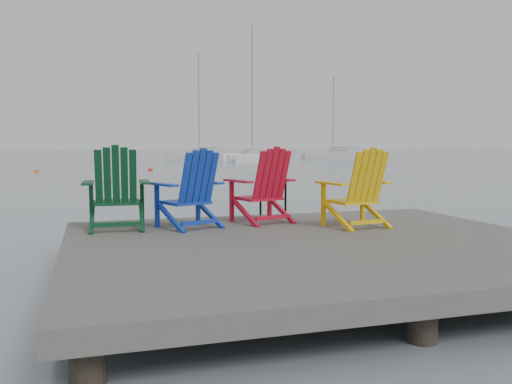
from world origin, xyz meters
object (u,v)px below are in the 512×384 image
object	(u,v)px
chair_red	(264,186)
sailboat_near	(202,157)
handrail	(273,182)
sailboat_far	(336,156)
buoy_b	(37,172)
sailboat_mid	(252,158)
buoy_c	(213,167)
chair_yellow	(358,188)
chair_green	(116,189)
chair_blue	(191,189)
buoy_a	(107,182)
buoy_d	(150,171)

from	to	relation	value
chair_red	sailboat_near	distance (m)	48.93
handrail	sailboat_far	bearing A→B (deg)	63.57
chair_red	buoy_b	world-z (taller)	chair_red
handrail	sailboat_mid	world-z (taller)	sailboat_mid
handrail	buoy_c	distance (m)	31.36
chair_yellow	sailboat_near	xyz separation A→B (m)	(7.59, 48.98, -0.70)
chair_green	chair_blue	size ratio (longest dim) A/B	1.04
chair_blue	buoy_b	world-z (taller)	chair_blue
sailboat_far	chair_yellow	bearing A→B (deg)	-171.17
buoy_a	buoy_d	xyz separation A→B (m)	(2.97, 10.34, 0.00)
chair_yellow	sailboat_near	size ratio (longest dim) A/B	0.10
sailboat_near	buoy_d	world-z (taller)	sailboat_near
sailboat_near	buoy_a	world-z (taller)	sailboat_near
buoy_c	buoy_d	size ratio (longest dim) A/B	1.05
chair_yellow	buoy_d	xyz separation A→B (m)	(0.07, 28.41, -1.05)
buoy_c	buoy_d	world-z (taller)	buoy_c
chair_yellow	buoy_a	size ratio (longest dim) A/B	2.96
buoy_b	buoy_d	xyz separation A→B (m)	(6.83, -0.40, 0.00)
chair_green	buoy_a	world-z (taller)	chair_green
sailboat_mid	buoy_d	distance (m)	20.10
buoy_d	sailboat_near	bearing A→B (deg)	69.92
buoy_c	sailboat_mid	bearing A→B (deg)	61.52
sailboat_near	sailboat_far	world-z (taller)	sailboat_near
handrail	chair_red	bearing A→B (deg)	-117.26
sailboat_near	buoy_b	distance (m)	24.76
buoy_d	handrail	bearing A→B (deg)	-91.64
sailboat_near	buoy_d	bearing A→B (deg)	-142.53
chair_yellow	buoy_d	size ratio (longest dim) A/B	3.18
sailboat_far	buoy_a	world-z (taller)	sailboat_far
chair_green	buoy_c	bearing A→B (deg)	78.54
chair_blue	chair_yellow	distance (m)	2.35
chair_blue	chair_red	size ratio (longest dim) A/B	0.98
chair_green	buoy_b	xyz separation A→B (m)	(-3.49, 28.03, -1.07)
chair_red	sailboat_far	xyz separation A→B (m)	(25.52, 51.30, -0.70)
buoy_a	buoy_c	xyz separation A→B (m)	(7.95, 14.42, 0.00)
buoy_a	buoy_b	xyz separation A→B (m)	(-3.86, 10.74, 0.00)
chair_red	buoy_a	bearing A→B (deg)	80.41
buoy_d	chair_red	bearing A→B (deg)	-92.49
buoy_a	buoy_c	bearing A→B (deg)	61.12
chair_green	sailboat_near	size ratio (longest dim) A/B	0.10
buoy_c	chair_red	bearing A→B (deg)	-101.05
buoy_d	chair_yellow	bearing A→B (deg)	-90.14
sailboat_near	buoy_c	world-z (taller)	sailboat_near
handrail	chair_yellow	distance (m)	1.81
chair_yellow	buoy_d	distance (m)	28.42
chair_blue	buoy_b	bearing A→B (deg)	77.73
chair_red	buoy_d	size ratio (longest dim) A/B	3.20
sailboat_mid	buoy_a	size ratio (longest dim) A/B	37.25
buoy_c	buoy_a	bearing A→B (deg)	-118.88
chair_green	sailboat_near	bearing A→B (deg)	80.55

